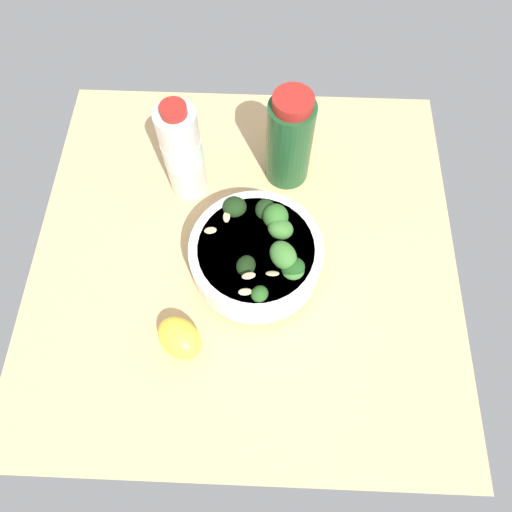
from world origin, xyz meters
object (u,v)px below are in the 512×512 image
object	(u,v)px
bowl_of_broccoli	(258,254)
bottle_short	(289,140)
lemon_wedge	(180,338)
bottle_tall	(183,152)

from	to	relation	value
bowl_of_broccoli	bottle_short	world-z (taller)	bottle_short
lemon_wedge	bottle_tall	bearing A→B (deg)	93.32
bowl_of_broccoli	lemon_wedge	bearing A→B (deg)	-130.39
bottle_short	lemon_wedge	bearing A→B (deg)	-115.78
bowl_of_broccoli	bottle_tall	xyz separation A→B (cm)	(-11.10, 13.69, 3.92)
lemon_wedge	bottle_short	bearing A→B (deg)	64.22
lemon_wedge	bowl_of_broccoli	bearing A→B (deg)	49.61
lemon_wedge	bottle_tall	distance (cm)	25.80
bowl_of_broccoli	bottle_tall	world-z (taller)	bottle_tall
bottle_short	bottle_tall	bearing A→B (deg)	-168.28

